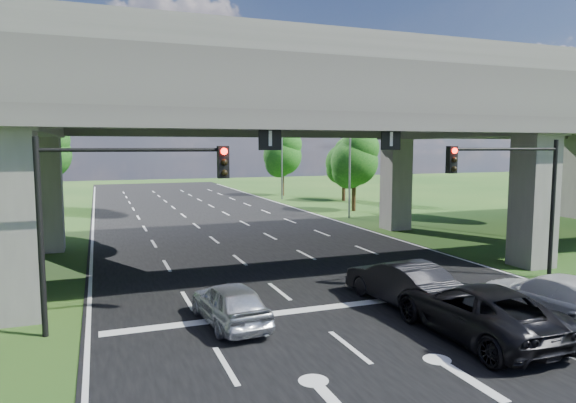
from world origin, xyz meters
TOP-DOWN VIEW (x-y plane):
  - ground at (0.00, 0.00)m, footprint 160.00×160.00m
  - road at (0.00, 10.00)m, footprint 18.00×120.00m
  - overpass at (0.00, 12.00)m, footprint 80.00×15.00m
  - signal_right at (7.82, 3.94)m, footprint 5.76×0.54m
  - signal_left at (-7.82, 3.94)m, footprint 5.76×0.54m
  - streetlight_far at (10.10, 24.00)m, footprint 3.38×0.25m
  - streetlight_beyond at (10.10, 40.00)m, footprint 3.38×0.25m
  - tree_left_near at (-13.95, 26.00)m, footprint 4.50×4.50m
  - tree_left_far at (-12.95, 42.00)m, footprint 4.80×4.80m
  - tree_right_near at (13.05, 28.00)m, footprint 4.20×4.20m
  - tree_right_mid at (16.05, 36.00)m, footprint 3.91×3.90m
  - tree_right_far at (12.05, 44.00)m, footprint 4.50×4.50m
  - car_silver at (-4.53, 3.00)m, footprint 2.03×4.22m
  - car_dark at (1.80, 3.00)m, footprint 2.18×4.96m
  - car_white at (5.40, -0.42)m, footprint 2.53×5.50m
  - car_trailing at (2.13, -0.59)m, footprint 2.67×5.78m

SIDE VIEW (x-z plane):
  - ground at x=0.00m, z-range 0.00..0.00m
  - road at x=0.00m, z-range 0.00..0.03m
  - car_silver at x=-4.53m, z-range 0.03..1.42m
  - car_white at x=5.40m, z-range 0.03..1.59m
  - car_dark at x=1.80m, z-range 0.03..1.62m
  - car_trailing at x=2.13m, z-range 0.03..1.64m
  - tree_right_mid at x=16.05m, z-range 0.79..7.55m
  - signal_right at x=7.82m, z-range 1.19..7.19m
  - signal_left at x=-7.82m, z-range 1.19..7.19m
  - tree_right_near at x=13.05m, z-range 0.86..8.14m
  - tree_left_near at x=-13.95m, z-range 0.92..8.72m
  - tree_right_far at x=12.05m, z-range 0.92..8.72m
  - tree_left_far at x=-12.95m, z-range 0.98..9.30m
  - streetlight_far at x=10.10m, z-range 0.85..10.85m
  - streetlight_beyond at x=10.10m, z-range 0.85..10.85m
  - overpass at x=0.00m, z-range 2.92..12.92m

